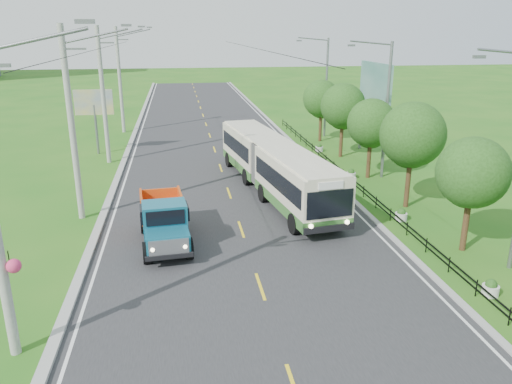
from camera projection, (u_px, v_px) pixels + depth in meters
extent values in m
plane|color=#206116|center=(260.00, 287.00, 19.75)|extent=(240.00, 240.00, 0.00)
cube|color=#28282B|center=(218.00, 161.00, 38.53)|extent=(14.00, 120.00, 0.02)
cube|color=#9E9E99|center=(123.00, 164.00, 37.46)|extent=(0.40, 120.00, 0.15)
cube|color=#9E9E99|center=(308.00, 157.00, 39.57)|extent=(0.30, 120.00, 0.10)
cube|color=silver|center=(130.00, 164.00, 37.56)|extent=(0.12, 120.00, 0.00)
cube|color=silver|center=(302.00, 158.00, 39.51)|extent=(0.12, 120.00, 0.00)
cube|color=yellow|center=(260.00, 286.00, 19.74)|extent=(0.12, 2.20, 0.00)
cube|color=black|center=(343.00, 174.00, 33.98)|extent=(0.04, 40.00, 0.60)
cube|color=slate|center=(85.00, 21.00, 13.10)|extent=(0.50, 0.18, 0.12)
sphere|color=#D83366|center=(14.00, 266.00, 14.84)|extent=(0.44, 0.44, 0.44)
cylinder|color=gray|center=(72.00, 126.00, 25.44)|extent=(0.32, 0.32, 10.00)
cube|color=slate|center=(73.00, 49.00, 24.33)|extent=(1.20, 0.10, 0.10)
cube|color=slate|center=(126.00, 25.00, 24.37)|extent=(0.50, 0.18, 0.12)
cylinder|color=gray|center=(103.00, 97.00, 36.71)|extent=(0.32, 0.32, 10.00)
cube|color=slate|center=(105.00, 43.00, 35.60)|extent=(1.20, 0.10, 0.10)
cube|color=slate|center=(141.00, 27.00, 35.64)|extent=(0.50, 0.18, 0.12)
cylinder|color=gray|center=(120.00, 81.00, 47.98)|extent=(0.32, 0.32, 10.00)
cube|color=slate|center=(122.00, 40.00, 46.87)|extent=(1.20, 0.10, 0.10)
cube|color=slate|center=(149.00, 27.00, 46.91)|extent=(0.50, 0.18, 0.12)
cylinder|color=#382314|center=(466.00, 220.00, 22.61)|extent=(0.28, 0.28, 2.97)
sphere|color=#1F4313|center=(473.00, 173.00, 21.92)|extent=(3.18, 3.18, 3.18)
sphere|color=#1F4313|center=(469.00, 183.00, 22.61)|extent=(2.33, 2.33, 2.33)
cylinder|color=#382314|center=(408.00, 179.00, 28.18)|extent=(0.28, 0.28, 3.36)
sphere|color=#1F4313|center=(413.00, 135.00, 27.40)|extent=(3.60, 3.60, 3.60)
sphere|color=#1F4313|center=(411.00, 145.00, 28.12)|extent=(2.64, 2.64, 2.64)
cylinder|color=#382314|center=(369.00, 156.00, 33.87)|extent=(0.28, 0.28, 3.02)
sphere|color=#1F4313|center=(371.00, 123.00, 33.17)|extent=(3.24, 3.24, 3.24)
sphere|color=#1F4313|center=(371.00, 131.00, 33.87)|extent=(2.38, 2.38, 2.38)
cylinder|color=#382314|center=(341.00, 137.00, 39.47)|extent=(0.28, 0.28, 3.25)
sphere|color=#1F4313|center=(343.00, 106.00, 38.71)|extent=(3.48, 3.48, 3.48)
sphere|color=#1F4313|center=(343.00, 114.00, 39.43)|extent=(2.55, 2.55, 2.55)
cylinder|color=#382314|center=(320.00, 124.00, 45.13)|extent=(0.28, 0.28, 3.08)
sphere|color=#1F4313|center=(321.00, 98.00, 44.41)|extent=(3.30, 3.30, 3.30)
sphere|color=#1F4313|center=(322.00, 105.00, 45.12)|extent=(2.42, 2.42, 2.42)
cylinder|color=slate|center=(512.00, 52.00, 18.37)|extent=(2.80, 0.10, 0.34)
cube|color=slate|center=(479.00, 57.00, 18.22)|extent=(0.45, 0.16, 0.12)
cylinder|color=slate|center=(387.00, 112.00, 33.09)|extent=(0.20, 0.20, 9.00)
cylinder|color=slate|center=(371.00, 43.00, 31.52)|extent=(2.80, 0.10, 0.34)
cube|color=slate|center=(351.00, 45.00, 31.37)|extent=(0.45, 0.16, 0.12)
cylinder|color=slate|center=(326.00, 88.00, 46.24)|extent=(0.20, 0.20, 9.00)
cylinder|color=slate|center=(313.00, 39.00, 44.67)|extent=(2.80, 0.10, 0.34)
cube|color=slate|center=(299.00, 41.00, 44.52)|extent=(0.45, 0.16, 0.12)
cylinder|color=silver|center=(490.00, 290.00, 19.07)|extent=(0.64, 0.64, 0.40)
sphere|color=#1F4313|center=(491.00, 284.00, 18.99)|extent=(0.44, 0.44, 0.44)
cylinder|color=silver|center=(401.00, 217.00, 26.59)|extent=(0.64, 0.64, 0.40)
sphere|color=#1F4313|center=(401.00, 212.00, 26.51)|extent=(0.44, 0.44, 0.44)
cylinder|color=silver|center=(351.00, 175.00, 34.10)|extent=(0.64, 0.64, 0.40)
sphere|color=#1F4313|center=(351.00, 172.00, 34.02)|extent=(0.44, 0.44, 0.44)
cylinder|color=silver|center=(319.00, 149.00, 41.61)|extent=(0.64, 0.64, 0.40)
sphere|color=#1F4313|center=(319.00, 146.00, 41.54)|extent=(0.44, 0.44, 0.44)
cylinder|color=slate|center=(96.00, 130.00, 40.28)|extent=(0.20, 0.20, 4.00)
cube|color=yellow|center=(94.00, 102.00, 39.60)|extent=(3.00, 0.15, 2.00)
cylinder|color=slate|center=(385.00, 131.00, 37.22)|extent=(0.24, 0.24, 5.00)
cylinder|color=slate|center=(361.00, 119.00, 41.91)|extent=(0.24, 0.24, 5.00)
cube|color=#144C47|center=(375.00, 83.00, 38.54)|extent=(0.20, 6.00, 3.00)
cube|color=#346A2A|center=(298.00, 201.00, 27.15)|extent=(3.67, 8.08, 0.57)
cube|color=beige|center=(299.00, 178.00, 26.75)|extent=(3.67, 8.08, 2.00)
cube|color=black|center=(299.00, 178.00, 26.75)|extent=(3.62, 7.47, 0.99)
cube|color=#346A2A|center=(253.00, 162.00, 34.95)|extent=(3.59, 7.56, 0.57)
cube|color=beige|center=(253.00, 144.00, 34.55)|extent=(3.59, 7.56, 2.00)
cube|color=black|center=(253.00, 144.00, 34.54)|extent=(3.55, 6.95, 0.99)
cube|color=#4C4C4C|center=(273.00, 163.00, 30.86)|extent=(2.56, 1.37, 2.47)
cube|color=black|center=(330.00, 204.00, 23.25)|extent=(2.32, 0.39, 1.35)
cylinder|color=black|center=(294.00, 224.00, 24.70)|extent=(0.48, 1.12, 1.08)
cylinder|color=black|center=(337.00, 219.00, 25.35)|extent=(0.48, 1.12, 1.08)
cylinder|color=black|center=(263.00, 193.00, 29.32)|extent=(0.48, 1.12, 1.08)
cylinder|color=black|center=(300.00, 190.00, 29.98)|extent=(0.48, 1.12, 1.08)
cylinder|color=black|center=(247.00, 177.00, 32.54)|extent=(0.48, 1.12, 1.08)
cylinder|color=black|center=(280.00, 174.00, 33.19)|extent=(0.48, 1.12, 1.08)
cylinder|color=black|center=(229.00, 160.00, 36.88)|extent=(0.48, 1.12, 1.08)
cylinder|color=black|center=(259.00, 157.00, 37.53)|extent=(0.48, 1.12, 1.08)
cube|color=#135A72|center=(168.00, 242.00, 21.51)|extent=(1.96, 1.40, 0.88)
cube|color=#135A72|center=(165.00, 221.00, 22.60)|extent=(2.06, 1.58, 1.77)
cube|color=black|center=(164.00, 212.00, 22.46)|extent=(2.23, 1.34, 0.62)
cube|color=black|center=(165.00, 233.00, 23.51)|extent=(1.35, 5.36, 0.22)
cube|color=red|center=(162.00, 205.00, 24.62)|extent=(2.26, 2.82, 1.15)
cylinder|color=black|center=(146.00, 253.00, 21.61)|extent=(0.40, 1.00, 0.97)
cylinder|color=black|center=(189.00, 248.00, 22.04)|extent=(0.40, 1.00, 0.97)
cylinder|color=black|center=(144.00, 223.00, 24.87)|extent=(0.40, 1.00, 0.97)
cylinder|color=black|center=(181.00, 220.00, 25.30)|extent=(0.40, 1.00, 0.97)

